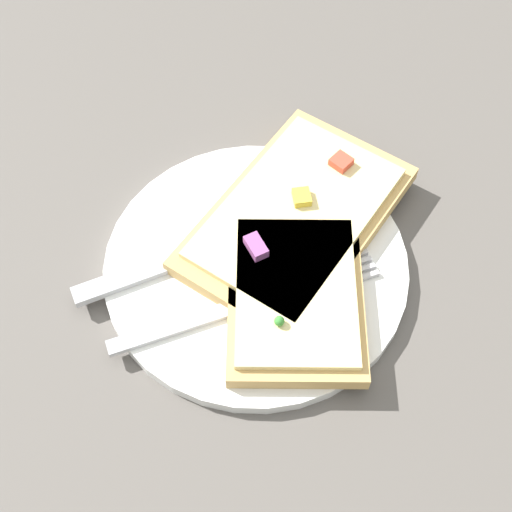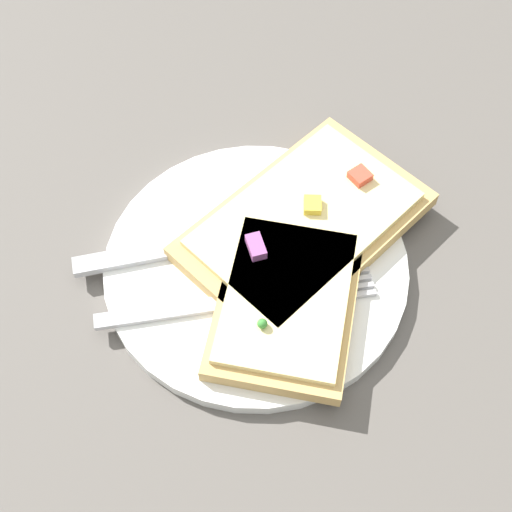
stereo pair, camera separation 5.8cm
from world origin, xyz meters
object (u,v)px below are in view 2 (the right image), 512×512
Objects in this scene: plate at (256,266)px; fork at (252,299)px; knife at (179,248)px; pizza_slice_main at (305,224)px; pizza_slice_corner at (286,301)px.

fork is (0.01, 0.03, 0.01)m from plate.
pizza_slice_main reaches higher than knife.
knife is at bearing -26.22° from plate.
fork is 1.08× the size of knife.
fork is at bearing -167.85° from pizza_slice_main.
knife is 0.10m from pizza_slice_corner.
plate is 0.05m from pizza_slice_main.
pizza_slice_corner reaches higher than fork.
fork is 0.94× the size of pizza_slice_main.
pizza_slice_corner reaches higher than knife.
fork is 0.03m from pizza_slice_corner.
plate is 0.04m from fork.
plate is 1.40× the size of pizza_slice_corner.
fork reaches higher than plate.
pizza_slice_main reaches higher than fork.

